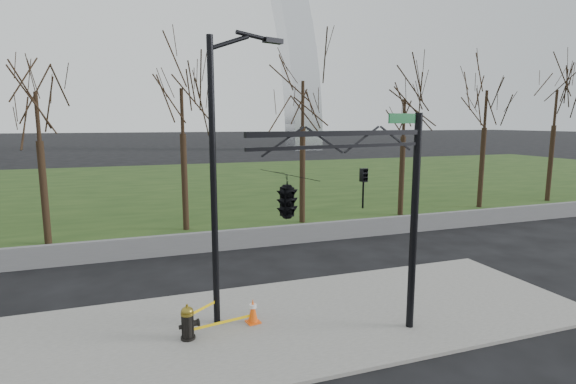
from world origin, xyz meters
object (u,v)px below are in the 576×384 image
object	(u,v)px
traffic_signal_mast	(316,193)
fire_hydrant	(188,323)
street_light	(220,161)
traffic_cone	(253,311)

from	to	relation	value
traffic_signal_mast	fire_hydrant	bearing A→B (deg)	132.61
fire_hydrant	street_light	world-z (taller)	street_light
street_light	traffic_cone	bearing A→B (deg)	-49.26
fire_hydrant	street_light	xyz separation A→B (m)	(1.11, 0.81, 4.15)
street_light	traffic_signal_mast	bearing A→B (deg)	-76.93
street_light	traffic_signal_mast	distance (m)	3.29
street_light	traffic_signal_mast	size ratio (longest dim) A/B	1.37
traffic_cone	street_light	bearing A→B (deg)	148.03
street_light	traffic_signal_mast	xyz separation A→B (m)	(1.64, -2.80, -0.55)
fire_hydrant	traffic_cone	distance (m)	1.89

